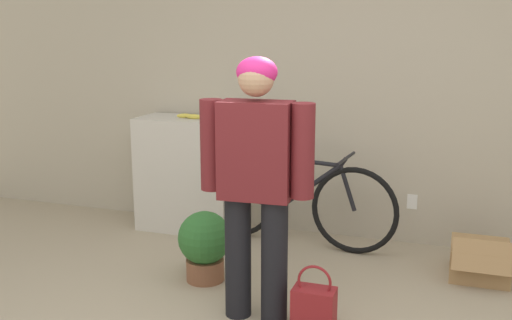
{
  "coord_description": "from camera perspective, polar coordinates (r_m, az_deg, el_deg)",
  "views": [
    {
      "loc": [
        0.86,
        -2.31,
        1.73
      ],
      "look_at": [
        -0.23,
        0.86,
        0.98
      ],
      "focal_mm": 42.0,
      "sensor_mm": 36.0,
      "label": 1
    }
  ],
  "objects": [
    {
      "name": "banana",
      "position": [
        5.06,
        -5.95,
        4.16
      ],
      "size": [
        0.32,
        0.09,
        0.04
      ],
      "color": "#EAD64C",
      "rests_on": "side_shelf"
    },
    {
      "name": "wall_back",
      "position": [
        4.92,
        8.86,
        7.41
      ],
      "size": [
        8.0,
        0.07,
        2.6
      ],
      "color": "#B7AD99",
      "rests_on": "ground_plane"
    },
    {
      "name": "potted_plant",
      "position": [
        4.18,
        -4.91,
        -7.91
      ],
      "size": [
        0.37,
        0.37,
        0.49
      ],
      "color": "brown",
      "rests_on": "ground_plane"
    },
    {
      "name": "bicycle",
      "position": [
        4.83,
        3.53,
        -3.83
      ],
      "size": [
        1.7,
        0.46,
        0.76
      ],
      "rotation": [
        0.0,
        0.0,
        -0.09
      ],
      "color": "black",
      "rests_on": "ground_plane"
    },
    {
      "name": "side_shelf",
      "position": [
        5.21,
        -6.52,
        -1.31
      ],
      "size": [
        0.83,
        0.44,
        0.98
      ],
      "color": "beige",
      "rests_on": "ground_plane"
    },
    {
      "name": "handbag",
      "position": [
        3.57,
        5.53,
        -13.88
      ],
      "size": [
        0.25,
        0.15,
        0.41
      ],
      "color": "maroon",
      "rests_on": "ground_plane"
    },
    {
      "name": "cardboard_box",
      "position": [
        4.57,
        20.52,
        -8.92
      ],
      "size": [
        0.4,
        0.5,
        0.32
      ],
      "color": "#A87F51",
      "rests_on": "ground_plane"
    },
    {
      "name": "person",
      "position": [
        3.45,
        0.01,
        -1.31
      ],
      "size": [
        0.69,
        0.24,
        1.57
      ],
      "rotation": [
        0.0,
        0.0,
        0.06
      ],
      "color": "black",
      "rests_on": "ground_plane"
    }
  ]
}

